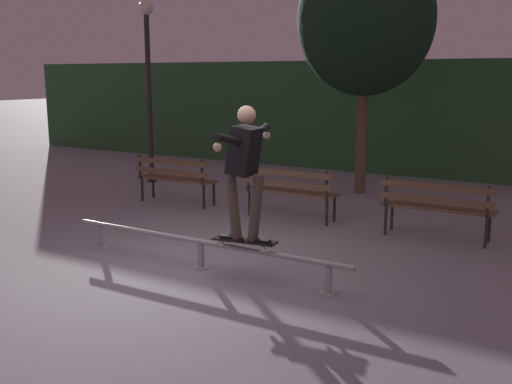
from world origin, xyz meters
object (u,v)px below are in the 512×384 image
Objects in this scene: park_bench_leftmost at (174,175)px; park_bench_right_center at (436,204)px; grind_rail at (201,246)px; tree_behind_benches at (366,20)px; lamp_post_left at (148,68)px; park_bench_left_center at (289,188)px; skateboard at (245,241)px; skateboarder at (245,162)px.

park_bench_leftmost is 4.74m from park_bench_right_center.
park_bench_right_center reaches higher than grind_rail.
tree_behind_benches reaches higher than park_bench_leftmost.
tree_behind_benches is (-2.19, 2.77, 2.84)m from park_bench_right_center.
tree_behind_benches is at bearing 90.13° from grind_rail.
park_bench_right_center is at bearing 0.00° from park_bench_leftmost.
lamp_post_left is at bearing 140.16° from park_bench_leftmost.
park_bench_leftmost is at bearing -132.63° from tree_behind_benches.
skateboard is at bearing -73.05° from park_bench_left_center.
skateboard is at bearing 0.00° from grind_rail.
skateboarder is 0.97× the size of park_bench_right_center.
grind_rail is 6.58m from lamp_post_left.
tree_behind_benches is (-0.65, 5.50, 2.94)m from skateboard.
park_bench_leftmost is 0.41× the size of lamp_post_left.
tree_behind_benches is (0.18, 2.77, 2.84)m from park_bench_left_center.
park_bench_leftmost is (-3.20, 2.73, -0.84)m from skateboarder.
park_bench_left_center is at bearing -20.35° from lamp_post_left.
tree_behind_benches is (-0.01, 5.50, 3.09)m from grind_rail.
lamp_post_left is (-5.10, 4.31, 2.04)m from skateboard.
skateboarder is 2.97m from park_bench_left_center.
grind_rail is 1.03× the size of lamp_post_left.
grind_rail is 2.50× the size of park_bench_right_center.
park_bench_right_center is (1.54, 2.73, 0.10)m from skateboard.
lamp_post_left reaches higher than grind_rail.
lamp_post_left is (-5.10, 4.31, 1.11)m from skateboarder.
park_bench_left_center is 0.33× the size of tree_behind_benches.
park_bench_left_center is (-0.83, 2.73, -0.84)m from skateboarder.
park_bench_leftmost is 3.14m from lamp_post_left.
park_bench_left_center is at bearing 107.00° from skateboarder.
lamp_post_left is at bearing 166.58° from park_bench_right_center.
skateboarder is 3.24m from park_bench_right_center.
grind_rail is at bearing -128.54° from park_bench_right_center.
tree_behind_benches reaches higher than skateboarder.
tree_behind_benches reaches higher than grind_rail.
grind_rail is 2.50× the size of park_bench_left_center.
park_bench_left_center reaches higher than skateboard.
skateboard is 0.50× the size of park_bench_leftmost.
park_bench_leftmost is at bearing -39.84° from lamp_post_left.
park_bench_right_center is 0.41× the size of lamp_post_left.
tree_behind_benches reaches higher than skateboard.
grind_rail is at bearing -89.87° from tree_behind_benches.
park_bench_right_center is at bearing 0.00° from park_bench_left_center.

